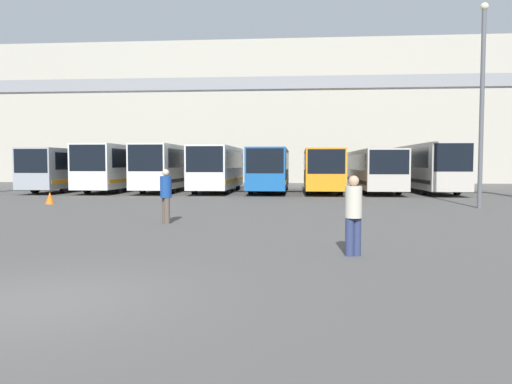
# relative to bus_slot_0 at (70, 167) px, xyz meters

# --- Properties ---
(ground_plane) EXTENTS (200.00, 200.00, 0.00)m
(ground_plane) POSITION_rel_bus_slot_0_xyz_m (13.05, -28.79, -1.77)
(ground_plane) COLOR #514F4C
(building_backdrop) EXTENTS (57.79, 12.00, 14.84)m
(building_backdrop) POSITION_rel_bus_slot_0_xyz_m (13.05, 22.07, 5.65)
(building_backdrop) COLOR #B7B2A3
(building_backdrop) RESTS_ON ground
(overhead_gantry) EXTENTS (35.39, 0.80, 6.96)m
(overhead_gantry) POSITION_rel_bus_slot_0_xyz_m (13.05, -7.03, 4.19)
(overhead_gantry) COLOR gray
(overhead_gantry) RESTS_ON ground
(bus_slot_0) EXTENTS (2.45, 10.91, 3.07)m
(bus_slot_0) POSITION_rel_bus_slot_0_xyz_m (0.00, 0.00, 0.00)
(bus_slot_0) COLOR #999EA5
(bus_slot_0) RESTS_ON ground
(bus_slot_1) EXTENTS (2.58, 11.20, 3.33)m
(bus_slot_1) POSITION_rel_bus_slot_0_xyz_m (3.73, 0.15, 0.15)
(bus_slot_1) COLOR silver
(bus_slot_1) RESTS_ON ground
(bus_slot_2) EXTENTS (2.45, 12.30, 3.32)m
(bus_slot_2) POSITION_rel_bus_slot_0_xyz_m (7.46, 0.70, 0.14)
(bus_slot_2) COLOR silver
(bus_slot_2) RESTS_ON ground
(bus_slot_3) EXTENTS (2.56, 10.29, 3.22)m
(bus_slot_3) POSITION_rel_bus_slot_0_xyz_m (11.18, -0.31, 0.08)
(bus_slot_3) COLOR silver
(bus_slot_3) RESTS_ON ground
(bus_slot_4) EXTENTS (2.53, 10.74, 3.07)m
(bus_slot_4) POSITION_rel_bus_slot_0_xyz_m (14.91, -0.08, 0.00)
(bus_slot_4) COLOR #1959A5
(bus_slot_4) RESTS_ON ground
(bus_slot_5) EXTENTS (2.49, 10.49, 3.01)m
(bus_slot_5) POSITION_rel_bus_slot_0_xyz_m (18.64, -0.21, -0.03)
(bus_slot_5) COLOR orange
(bus_slot_5) RESTS_ON ground
(bus_slot_6) EXTENTS (2.58, 12.46, 2.97)m
(bus_slot_6) POSITION_rel_bus_slot_0_xyz_m (22.37, 0.78, -0.05)
(bus_slot_6) COLOR beige
(bus_slot_6) RESTS_ON ground
(bus_slot_7) EXTENTS (2.49, 12.30, 3.35)m
(bus_slot_7) POSITION_rel_bus_slot_0_xyz_m (26.10, 0.70, 0.16)
(bus_slot_7) COLOR beige
(bus_slot_7) RESTS_ON ground
(pedestrian_near_right) EXTENTS (0.37, 0.37, 1.80)m
(pedestrian_near_right) POSITION_rel_bus_slot_0_xyz_m (18.18, -24.60, -0.82)
(pedestrian_near_right) COLOR navy
(pedestrian_near_right) RESTS_ON ground
(pedestrian_mid_left) EXTENTS (0.39, 0.39, 1.87)m
(pedestrian_mid_left) POSITION_rel_bus_slot_0_xyz_m (12.42, -19.05, -0.78)
(pedestrian_mid_left) COLOR brown
(pedestrian_mid_left) RESTS_ON ground
(traffic_cone) EXTENTS (0.46, 0.46, 0.61)m
(traffic_cone) POSITION_rel_bus_slot_0_xyz_m (4.41, -11.60, -1.46)
(traffic_cone) COLOR orange
(traffic_cone) RESTS_ON ground
(lamp_post) EXTENTS (0.36, 0.36, 9.29)m
(lamp_post) POSITION_rel_bus_slot_0_xyz_m (25.27, -12.13, 3.24)
(lamp_post) COLOR #595B60
(lamp_post) RESTS_ON ground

